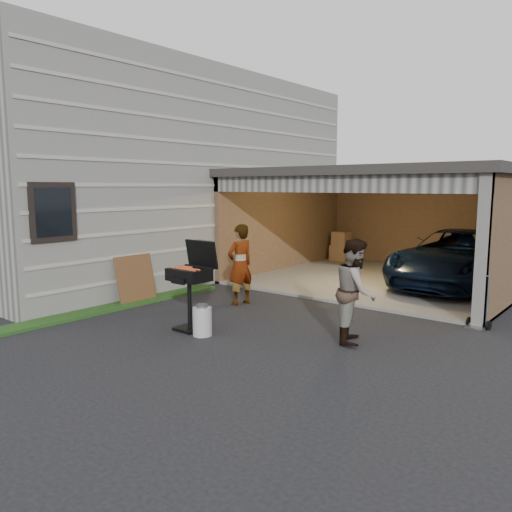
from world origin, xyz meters
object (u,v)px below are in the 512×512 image
(minivan, at_px, (459,260))
(hand_truck, at_px, (478,318))
(propane_tank, at_px, (202,322))
(woman, at_px, (240,265))
(bbq_grill, at_px, (191,278))
(plywood_panel, at_px, (136,279))
(man, at_px, (355,291))

(minivan, relative_size, hand_truck, 5.09)
(minivan, bearing_deg, propane_tank, -105.41)
(woman, bearing_deg, minivan, 157.78)
(minivan, xyz_separation_m, propane_tank, (-2.03, -6.79, -0.44))
(woman, height_order, propane_tank, woman)
(bbq_grill, xyz_separation_m, propane_tank, (0.40, -0.13, -0.68))
(bbq_grill, bearing_deg, minivan, 69.98)
(hand_truck, bearing_deg, minivan, 125.81)
(plywood_panel, bearing_deg, minivan, 51.02)
(propane_tank, distance_m, hand_truck, 4.80)
(man, xyz_separation_m, plywood_panel, (-4.94, -0.52, -0.32))
(minivan, distance_m, hand_truck, 3.75)
(man, distance_m, hand_truck, 2.51)
(minivan, bearing_deg, man, -87.83)
(minivan, relative_size, plywood_panel, 4.76)
(man, relative_size, propane_tank, 3.49)
(man, xyz_separation_m, hand_truck, (1.32, 2.04, -0.65))
(plywood_panel, bearing_deg, hand_truck, 22.23)
(woman, relative_size, bbq_grill, 1.10)
(bbq_grill, bearing_deg, hand_truck, 40.07)
(man, bearing_deg, hand_truck, -57.24)
(man, relative_size, bbq_grill, 1.08)
(woman, relative_size, man, 1.02)
(plywood_panel, bearing_deg, woman, 35.10)
(propane_tank, relative_size, plywood_panel, 0.46)
(woman, relative_size, hand_truck, 1.76)
(woman, distance_m, hand_truck, 4.64)
(woman, bearing_deg, bbq_grill, 26.96)
(minivan, xyz_separation_m, man, (0.09, -5.48, 0.15))
(bbq_grill, distance_m, plywood_panel, 2.55)
(woman, bearing_deg, man, 86.36)
(minivan, bearing_deg, woman, -121.41)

